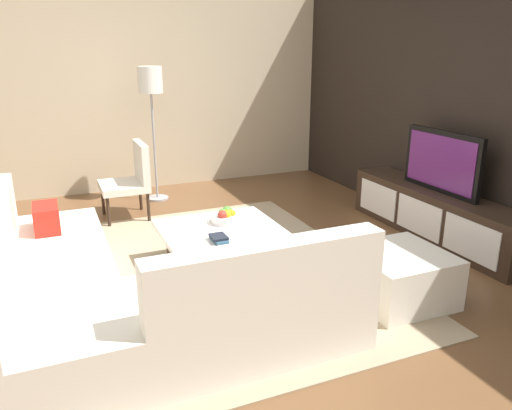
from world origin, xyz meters
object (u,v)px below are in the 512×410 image
at_px(ottoman, 399,276).
at_px(fruit_bowl, 226,217).
at_px(television, 442,162).
at_px(sectional_couch, 118,292).
at_px(floor_lamp, 151,90).
at_px(book_stack, 219,238).
at_px(coffee_table, 223,249).
at_px(accent_chair_near, 132,176).
at_px(media_console, 436,215).

bearing_deg(ottoman, fruit_bowl, -141.50).
bearing_deg(fruit_bowl, television, 82.68).
height_order(sectional_couch, floor_lamp, floor_lamp).
relative_size(sectional_couch, fruit_bowl, 8.97).
height_order(television, fruit_bowl, television).
bearing_deg(book_stack, coffee_table, 152.96).
relative_size(coffee_table, book_stack, 4.90).
distance_m(television, book_stack, 2.45).
height_order(television, sectional_couch, television).
xyz_separation_m(floor_lamp, fruit_bowl, (2.23, 0.16, -0.97)).
xyz_separation_m(television, accent_chair_near, (-1.91, -2.76, -0.32)).
relative_size(accent_chair_near, ottoman, 1.24).
bearing_deg(coffee_table, media_console, 87.51).
distance_m(accent_chair_near, fruit_bowl, 1.72).
relative_size(accent_chair_near, fruit_bowl, 3.11).
height_order(television, ottoman, television).
relative_size(television, accent_chair_near, 1.15).
height_order(sectional_couch, coffee_table, sectional_couch).
bearing_deg(accent_chair_near, television, 48.37).
relative_size(coffee_table, ottoman, 1.52).
bearing_deg(television, coffee_table, -92.49).
bearing_deg(floor_lamp, media_console, 43.22).
height_order(floor_lamp, book_stack, floor_lamp).
xyz_separation_m(coffee_table, fruit_bowl, (-0.18, 0.10, 0.23)).
distance_m(coffee_table, ottoman, 1.50).
bearing_deg(media_console, sectional_couch, -80.97).
relative_size(television, ottoman, 1.43).
distance_m(media_console, book_stack, 2.42).
distance_m(television, sectional_couch, 3.38).
distance_m(television, fruit_bowl, 2.25).
bearing_deg(coffee_table, sectional_couch, -57.98).
bearing_deg(sectional_couch, ottoman, 78.46).
relative_size(accent_chair_near, book_stack, 4.00).
height_order(ottoman, fruit_bowl, fruit_bowl).
bearing_deg(sectional_couch, book_stack, 114.26).
distance_m(fruit_bowl, book_stack, 0.46).
bearing_deg(television, fruit_bowl, -97.32).
distance_m(sectional_couch, floor_lamp, 3.37).
bearing_deg(floor_lamp, book_stack, -1.14).
relative_size(media_console, ottoman, 3.18).
bearing_deg(coffee_table, fruit_bowl, 151.64).
bearing_deg(ottoman, book_stack, -124.55).
height_order(media_console, sectional_couch, sectional_couch).
distance_m(sectional_couch, book_stack, 0.97).
distance_m(accent_chair_near, ottoman, 3.26).
distance_m(accent_chair_near, book_stack, 2.07).
relative_size(ottoman, book_stack, 3.22).
distance_m(coffee_table, accent_chair_near, 1.89).
distance_m(sectional_couch, coffee_table, 1.18).
relative_size(media_console, accent_chair_near, 2.56).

